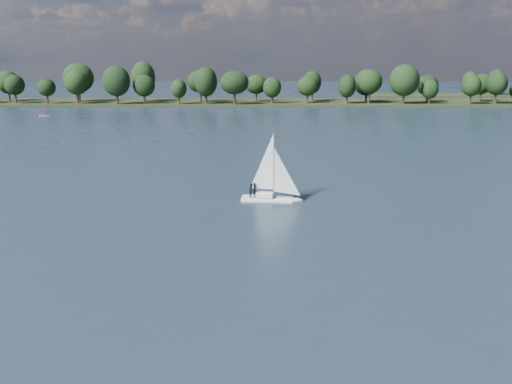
% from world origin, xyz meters
% --- Properties ---
extents(ground, '(700.00, 700.00, 0.00)m').
position_xyz_m(ground, '(0.00, 100.00, 0.00)').
color(ground, '#233342').
rests_on(ground, ground).
extents(far_shore, '(660.00, 40.00, 1.50)m').
position_xyz_m(far_shore, '(0.00, 212.00, 0.00)').
color(far_shore, black).
rests_on(far_shore, ground).
extents(sailboat, '(7.41, 2.87, 9.50)m').
position_xyz_m(sailboat, '(-4.13, 41.16, 2.65)').
color(sailboat, white).
rests_on(sailboat, ground).
extents(dinghy_pink, '(3.14, 2.59, 4.76)m').
position_xyz_m(dinghy_pink, '(-75.29, 154.66, 1.13)').
color(dinghy_pink, silver).
rests_on(dinghy_pink, ground).
extents(treeline, '(562.38, 74.06, 18.56)m').
position_xyz_m(treeline, '(-2.27, 207.83, 8.14)').
color(treeline, black).
rests_on(treeline, ground).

